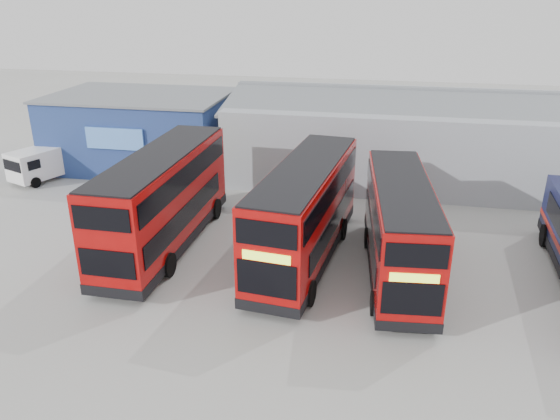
# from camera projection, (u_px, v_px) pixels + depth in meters

# --- Properties ---
(ground_plane) EXTENTS (120.00, 120.00, 0.00)m
(ground_plane) POSITION_uv_depth(u_px,v_px,m) (289.00, 323.00, 21.22)
(ground_plane) COLOR gray
(ground_plane) RESTS_ON ground
(office_block) EXTENTS (12.30, 8.32, 5.12)m
(office_block) POSITION_uv_depth(u_px,v_px,m) (142.00, 130.00, 39.05)
(office_block) COLOR navy
(office_block) RESTS_ON ground
(maintenance_shed) EXTENTS (30.50, 12.00, 5.89)m
(maintenance_shed) POSITION_uv_depth(u_px,v_px,m) (458.00, 138.00, 36.93)
(maintenance_shed) COLOR #9599A2
(maintenance_shed) RESTS_ON ground
(double_decker_left) EXTENTS (3.03, 11.46, 4.82)m
(double_decker_left) POSITION_uv_depth(u_px,v_px,m) (163.00, 202.00, 26.61)
(double_decker_left) COLOR #A30909
(double_decker_left) RESTS_ON ground
(double_decker_centre) EXTENTS (3.88, 11.32, 4.70)m
(double_decker_centre) POSITION_uv_depth(u_px,v_px,m) (305.00, 214.00, 25.30)
(double_decker_centre) COLOR #A30909
(double_decker_centre) RESTS_ON ground
(double_decker_right) EXTENTS (3.37, 10.43, 4.34)m
(double_decker_right) POSITION_uv_depth(u_px,v_px,m) (399.00, 230.00, 24.11)
(double_decker_right) COLOR #A30909
(double_decker_right) RESTS_ON ground
(panel_van) EXTENTS (3.65, 5.29, 2.16)m
(panel_van) POSITION_uv_depth(u_px,v_px,m) (47.00, 161.00, 36.72)
(panel_van) COLOR white
(panel_van) RESTS_ON ground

